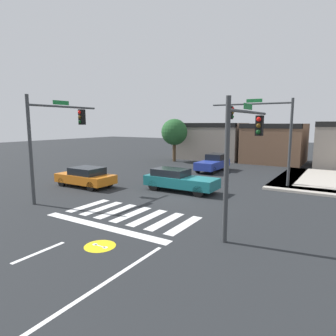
{
  "coord_description": "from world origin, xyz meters",
  "views": [
    {
      "loc": [
        8.75,
        -15.26,
        4.37
      ],
      "look_at": [
        -0.94,
        0.4,
        1.57
      ],
      "focal_mm": 31.4,
      "sensor_mm": 36.0,
      "label": 1
    }
  ],
  "objects": [
    {
      "name": "car_orange",
      "position": [
        -6.72,
        -1.16,
        0.7
      ],
      "size": [
        4.22,
        1.92,
        1.36
      ],
      "rotation": [
        0.0,
        0.0,
        3.14
      ],
      "color": "orange",
      "rests_on": "ground_plane"
    },
    {
      "name": "crosswalk_near",
      "position": [
        0.0,
        -4.5,
        0.0
      ],
      "size": [
        6.34,
        2.73,
        0.01
      ],
      "color": "silver",
      "rests_on": "ground_plane"
    },
    {
      "name": "ground_plane",
      "position": [
        0.0,
        0.0,
        0.0
      ],
      "size": [
        120.0,
        120.0,
        0.0
      ],
      "primitive_type": "plane",
      "color": "#232628"
    },
    {
      "name": "car_teal",
      "position": [
        -0.51,
        1.05,
        0.75
      ],
      "size": [
        4.78,
        1.78,
        1.43
      ],
      "color": "#196B70",
      "rests_on": "ground_plane"
    },
    {
      "name": "storefront_row",
      "position": [
        1.1,
        18.7,
        2.24
      ],
      "size": [
        22.38,
        6.16,
        4.55
      ],
      "color": "gray",
      "rests_on": "ground_plane"
    },
    {
      "name": "traffic_signal_southeast",
      "position": [
        5.06,
        -3.37,
        3.67
      ],
      "size": [
        0.32,
        5.2,
        5.32
      ],
      "rotation": [
        0.0,
        0.0,
        1.57
      ],
      "color": "#383A3D",
      "rests_on": "ground_plane"
    },
    {
      "name": "bike_detector_marking",
      "position": [
        1.4,
        -8.03,
        0.0
      ],
      "size": [
        1.13,
        1.13,
        0.01
      ],
      "color": "yellow",
      "rests_on": "ground_plane"
    },
    {
      "name": "roadside_tree",
      "position": [
        -8.5,
        14.0,
        3.37
      ],
      "size": [
        3.0,
        3.0,
        4.9
      ],
      "color": "#4C3823",
      "rests_on": "ground_plane"
    },
    {
      "name": "traffic_signal_northeast",
      "position": [
        3.46,
        5.75,
        4.27
      ],
      "size": [
        5.69,
        0.32,
        6.07
      ],
      "rotation": [
        0.0,
        0.0,
        3.14
      ],
      "color": "#383A3D",
      "rests_on": "ground_plane"
    },
    {
      "name": "car_blue",
      "position": [
        -1.82,
        9.83,
        0.78
      ],
      "size": [
        1.7,
        4.5,
        1.55
      ],
      "rotation": [
        0.0,
        0.0,
        -1.57
      ],
      "color": "#23389E",
      "rests_on": "ground_plane"
    },
    {
      "name": "traffic_signal_southwest",
      "position": [
        -5.67,
        -4.25,
        4.0
      ],
      "size": [
        0.32,
        4.81,
        5.88
      ],
      "rotation": [
        0.0,
        0.0,
        1.57
      ],
      "color": "#383A3D",
      "rests_on": "ground_plane"
    }
  ]
}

